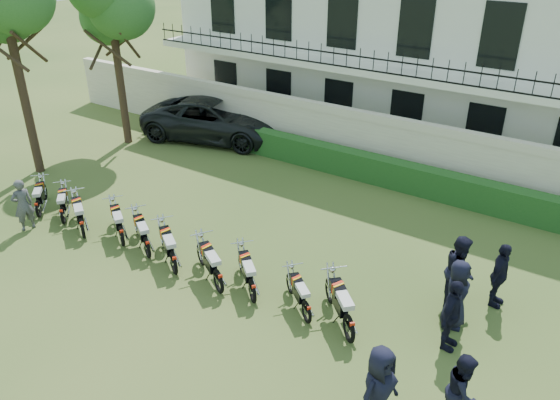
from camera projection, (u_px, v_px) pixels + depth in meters
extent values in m
plane|color=#355120|center=(215.00, 259.00, 15.51)|extent=(100.00, 100.00, 0.00)
cube|color=#EFE2C9|center=(347.00, 141.00, 20.97)|extent=(30.00, 0.30, 2.00)
cube|color=#EFE2C9|center=(349.00, 112.00, 20.44)|extent=(30.00, 0.35, 0.30)
cube|color=#1A481A|center=(361.00, 166.00, 20.12)|extent=(18.00, 0.60, 1.00)
cube|color=silver|center=(413.00, 48.00, 24.26)|extent=(20.00, 8.00, 7.00)
cube|color=silver|center=(367.00, 69.00, 20.78)|extent=(20.00, 1.40, 0.25)
cube|color=black|center=(360.00, 57.00, 20.02)|extent=(20.00, 0.05, 0.05)
cube|color=black|center=(359.00, 69.00, 20.23)|extent=(20.00, 0.05, 0.05)
cube|color=black|center=(226.00, 84.00, 25.87)|extent=(1.30, 0.12, 2.20)
cube|color=black|center=(223.00, 7.00, 24.26)|extent=(1.30, 0.12, 2.20)
cube|color=black|center=(279.00, 95.00, 24.40)|extent=(1.30, 0.12, 2.20)
cube|color=black|center=(279.00, 13.00, 22.79)|extent=(1.30, 0.12, 2.20)
cube|color=black|center=(338.00, 106.00, 22.92)|extent=(1.30, 0.12, 2.20)
cube|color=black|center=(343.00, 19.00, 21.31)|extent=(1.30, 0.12, 2.20)
cube|color=black|center=(406.00, 119.00, 21.45)|extent=(1.30, 0.12, 2.20)
cube|color=black|center=(416.00, 27.00, 19.84)|extent=(1.30, 0.12, 2.20)
cube|color=black|center=(483.00, 134.00, 19.98)|extent=(1.30, 0.12, 2.20)
cube|color=black|center=(501.00, 36.00, 18.37)|extent=(1.30, 0.12, 2.20)
cylinder|color=#473323|center=(24.00, 95.00, 19.55)|extent=(0.32, 0.32, 5.95)
sphere|color=#2D6227|center=(4.00, 11.00, 18.77)|extent=(2.20, 2.20, 2.20)
cylinder|color=#473323|center=(120.00, 82.00, 22.42)|extent=(0.32, 0.32, 5.25)
sphere|color=#2D6227|center=(121.00, 6.00, 20.99)|extent=(2.60, 2.60, 2.60)
sphere|color=#2D6227|center=(108.00, 17.00, 21.80)|extent=(2.20, 2.20, 2.20)
torus|color=black|center=(35.00, 219.00, 17.00)|extent=(0.48, 0.47, 0.59)
torus|color=black|center=(42.00, 201.00, 18.08)|extent=(0.48, 0.47, 0.59)
cube|color=black|center=(37.00, 206.00, 17.43)|extent=(0.50, 0.49, 0.29)
cube|color=black|center=(37.00, 196.00, 17.51)|extent=(0.49, 0.48, 0.21)
cube|color=red|center=(37.00, 196.00, 17.50)|extent=(0.17, 0.27, 0.22)
cube|color=#FCAE0D|center=(37.00, 197.00, 17.45)|extent=(0.15, 0.26, 0.22)
cube|color=silver|center=(34.00, 202.00, 17.07)|extent=(0.54, 0.53, 0.12)
cylinder|color=silver|center=(37.00, 184.00, 17.64)|extent=(0.42, 0.44, 0.03)
torus|color=black|center=(61.00, 225.00, 16.65)|extent=(0.48, 0.44, 0.57)
torus|color=black|center=(65.00, 207.00, 17.70)|extent=(0.48, 0.44, 0.57)
cube|color=black|center=(62.00, 213.00, 17.07)|extent=(0.50, 0.47, 0.28)
cube|color=black|center=(61.00, 203.00, 17.14)|extent=(0.48, 0.46, 0.21)
cube|color=red|center=(61.00, 202.00, 17.13)|extent=(0.16, 0.26, 0.22)
cube|color=#FCAE0D|center=(61.00, 203.00, 17.09)|extent=(0.14, 0.25, 0.22)
cube|color=silver|center=(60.00, 208.00, 16.72)|extent=(0.53, 0.51, 0.11)
cylinder|color=silver|center=(60.00, 190.00, 17.27)|extent=(0.40, 0.44, 0.03)
torus|color=black|center=(85.00, 240.00, 15.85)|extent=(0.59, 0.42, 0.64)
torus|color=black|center=(80.00, 219.00, 16.95)|extent=(0.59, 0.42, 0.64)
cube|color=black|center=(82.00, 225.00, 16.28)|extent=(0.59, 0.47, 0.31)
cube|color=black|center=(79.00, 213.00, 16.35)|extent=(0.54, 0.48, 0.23)
cube|color=red|center=(79.00, 213.00, 16.34)|extent=(0.14, 0.29, 0.24)
cube|color=#FCAE0D|center=(80.00, 214.00, 16.29)|extent=(0.11, 0.29, 0.24)
cube|color=silver|center=(81.00, 220.00, 15.90)|extent=(0.62, 0.52, 0.13)
cylinder|color=silver|center=(76.00, 200.00, 16.47)|extent=(0.36, 0.55, 0.03)
torus|color=black|center=(126.00, 248.00, 15.46)|extent=(0.57, 0.42, 0.62)
torus|color=black|center=(118.00, 227.00, 16.54)|extent=(0.57, 0.42, 0.62)
cube|color=black|center=(121.00, 233.00, 15.89)|extent=(0.57, 0.46, 0.30)
cube|color=black|center=(119.00, 222.00, 15.96)|extent=(0.53, 0.47, 0.22)
cube|color=red|center=(119.00, 221.00, 15.95)|extent=(0.14, 0.29, 0.23)
cube|color=#FCAE0D|center=(119.00, 222.00, 15.90)|extent=(0.11, 0.28, 0.23)
cube|color=silver|center=(122.00, 228.00, 15.52)|extent=(0.60, 0.51, 0.12)
cylinder|color=silver|center=(116.00, 208.00, 16.08)|extent=(0.36, 0.53, 0.03)
torus|color=black|center=(153.00, 261.00, 14.90)|extent=(0.58, 0.41, 0.63)
torus|color=black|center=(142.00, 237.00, 15.97)|extent=(0.58, 0.41, 0.63)
cube|color=black|center=(147.00, 245.00, 15.32)|extent=(0.58, 0.45, 0.31)
cube|color=black|center=(144.00, 233.00, 15.39)|extent=(0.53, 0.47, 0.23)
cube|color=red|center=(144.00, 232.00, 15.38)|extent=(0.14, 0.29, 0.24)
cube|color=#FCAE0D|center=(145.00, 233.00, 15.33)|extent=(0.11, 0.28, 0.24)
cube|color=silver|center=(148.00, 240.00, 14.95)|extent=(0.61, 0.51, 0.12)
cylinder|color=silver|center=(140.00, 218.00, 15.51)|extent=(0.35, 0.54, 0.03)
torus|color=black|center=(180.00, 278.00, 14.15)|extent=(0.59, 0.44, 0.65)
torus|color=black|center=(169.00, 251.00, 15.29)|extent=(0.59, 0.44, 0.65)
cube|color=black|center=(174.00, 260.00, 14.61)|extent=(0.59, 0.49, 0.32)
cube|color=black|center=(171.00, 247.00, 14.67)|extent=(0.55, 0.50, 0.23)
cube|color=red|center=(171.00, 246.00, 14.67)|extent=(0.15, 0.30, 0.24)
cube|color=#FCAE0D|center=(171.00, 247.00, 14.62)|extent=(0.12, 0.29, 0.24)
cube|color=silver|center=(175.00, 255.00, 14.22)|extent=(0.63, 0.54, 0.13)
cylinder|color=silver|center=(167.00, 230.00, 14.81)|extent=(0.39, 0.55, 0.03)
torus|color=black|center=(228.00, 297.00, 13.43)|extent=(0.61, 0.42, 0.65)
torus|color=black|center=(210.00, 268.00, 14.55)|extent=(0.61, 0.42, 0.65)
cube|color=black|center=(219.00, 278.00, 13.87)|extent=(0.60, 0.47, 0.32)
cube|color=black|center=(215.00, 264.00, 13.94)|extent=(0.56, 0.49, 0.24)
cube|color=red|center=(215.00, 263.00, 13.93)|extent=(0.14, 0.30, 0.25)
cube|color=#FCAE0D|center=(216.00, 265.00, 13.88)|extent=(0.11, 0.29, 0.25)
cube|color=silver|center=(222.00, 273.00, 13.49)|extent=(0.64, 0.52, 0.13)
cylinder|color=silver|center=(210.00, 247.00, 14.06)|extent=(0.36, 0.57, 0.03)
torus|color=black|center=(259.00, 308.00, 13.08)|extent=(0.53, 0.48, 0.62)
torus|color=black|center=(247.00, 277.00, 14.22)|extent=(0.53, 0.48, 0.62)
cube|color=black|center=(253.00, 288.00, 13.53)|extent=(0.54, 0.51, 0.31)
cube|color=black|center=(250.00, 274.00, 13.61)|extent=(0.52, 0.50, 0.22)
cube|color=red|center=(250.00, 274.00, 13.60)|extent=(0.18, 0.29, 0.23)
cube|color=#FCAE0D|center=(251.00, 275.00, 13.55)|extent=(0.15, 0.28, 0.23)
cube|color=silver|center=(255.00, 284.00, 13.15)|extent=(0.58, 0.55, 0.12)
cylinder|color=silver|center=(247.00, 257.00, 13.75)|extent=(0.43, 0.48, 0.03)
torus|color=black|center=(316.00, 329.00, 12.48)|extent=(0.49, 0.42, 0.56)
torus|color=black|center=(298.00, 298.00, 13.49)|extent=(0.49, 0.42, 0.56)
cube|color=black|center=(307.00, 309.00, 12.88)|extent=(0.50, 0.45, 0.28)
cube|color=black|center=(305.00, 296.00, 12.94)|extent=(0.47, 0.44, 0.20)
cube|color=red|center=(305.00, 295.00, 12.94)|extent=(0.15, 0.26, 0.21)
cube|color=#FCAE0D|center=(305.00, 297.00, 12.89)|extent=(0.12, 0.25, 0.21)
cube|color=silver|center=(311.00, 306.00, 12.54)|extent=(0.53, 0.49, 0.11)
cylinder|color=silver|center=(301.00, 279.00, 13.06)|extent=(0.37, 0.45, 0.03)
torus|color=black|center=(360.00, 351.00, 11.75)|extent=(0.55, 0.54, 0.68)
torus|color=black|center=(339.00, 310.00, 13.00)|extent=(0.55, 0.54, 0.68)
cube|color=black|center=(350.00, 325.00, 12.25)|extent=(0.58, 0.57, 0.33)
cube|color=black|center=(347.00, 308.00, 12.33)|extent=(0.56, 0.55, 0.24)
cube|color=red|center=(347.00, 307.00, 12.32)|extent=(0.20, 0.31, 0.25)
cube|color=#FCAE0D|center=(348.00, 309.00, 12.27)|extent=(0.17, 0.30, 0.25)
cube|color=silver|center=(355.00, 322.00, 11.83)|extent=(0.62, 0.62, 0.13)
cylinder|color=silver|center=(343.00, 287.00, 12.48)|extent=(0.49, 0.50, 0.03)
imported|color=black|center=(215.00, 120.00, 23.58)|extent=(6.77, 4.43, 1.73)
imported|color=#555459|center=(23.00, 205.00, 16.65)|extent=(0.54, 0.69, 1.68)
imported|color=black|center=(378.00, 390.00, 9.97)|extent=(0.80, 1.05, 1.91)
imported|color=black|center=(463.00, 391.00, 10.11)|extent=(0.66, 0.84, 1.68)
imported|color=black|center=(451.00, 315.00, 11.95)|extent=(0.45, 1.05, 1.78)
imported|color=black|center=(457.00, 294.00, 12.63)|extent=(0.68, 0.93, 1.77)
imported|color=black|center=(459.00, 270.00, 13.37)|extent=(0.91, 1.06, 1.90)
imported|color=black|center=(499.00, 275.00, 13.32)|extent=(0.49, 1.04, 1.74)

